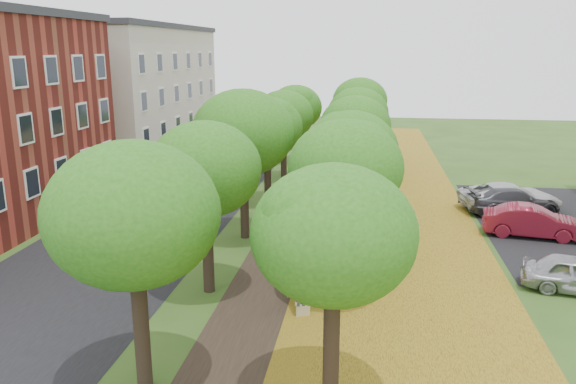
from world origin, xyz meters
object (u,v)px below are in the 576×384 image
(bench, at_px, (297,295))
(car_grey, at_px, (513,201))
(car_white, at_px, (510,197))
(car_red, at_px, (532,222))

(bench, relative_size, car_grey, 0.35)
(car_white, bearing_deg, bench, 131.03)
(bench, height_order, car_white, car_white)
(bench, xyz_separation_m, car_white, (9.91, 13.23, 0.34))
(car_grey, bearing_deg, car_white, -11.83)
(car_red, distance_m, car_white, 4.40)
(car_white, bearing_deg, car_red, 167.87)
(bench, distance_m, car_white, 16.53)
(bench, distance_m, car_red, 13.28)
(car_red, relative_size, car_white, 0.82)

